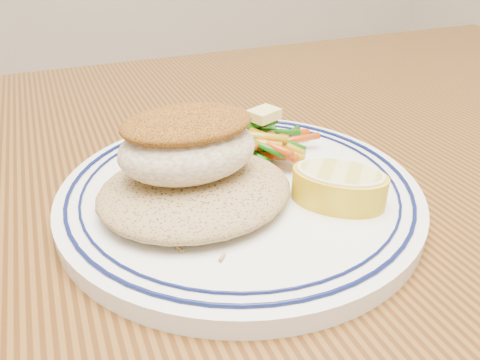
% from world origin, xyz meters
% --- Properties ---
extents(dining_table, '(1.50, 0.90, 0.75)m').
position_xyz_m(dining_table, '(0.00, 0.00, 0.65)').
color(dining_table, '#43260D').
rests_on(dining_table, ground).
extents(plate, '(0.28, 0.28, 0.02)m').
position_xyz_m(plate, '(0.03, 0.00, 0.76)').
color(plate, white).
rests_on(plate, dining_table).
extents(rice_pilaf, '(0.14, 0.13, 0.03)m').
position_xyz_m(rice_pilaf, '(-0.01, -0.01, 0.78)').
color(rice_pilaf, olive).
rests_on(rice_pilaf, plate).
extents(fish_fillet, '(0.10, 0.08, 0.05)m').
position_xyz_m(fish_fillet, '(-0.01, -0.00, 0.81)').
color(fish_fillet, beige).
rests_on(fish_fillet, rice_pilaf).
extents(vegetable_pile, '(0.11, 0.11, 0.03)m').
position_xyz_m(vegetable_pile, '(0.07, 0.05, 0.78)').
color(vegetable_pile, '#AC8112').
rests_on(vegetable_pile, plate).
extents(butter_pat, '(0.03, 0.03, 0.01)m').
position_xyz_m(butter_pat, '(0.08, 0.06, 0.80)').
color(butter_pat, '#ECDB73').
rests_on(butter_pat, vegetable_pile).
extents(lemon_wedge, '(0.09, 0.09, 0.03)m').
position_xyz_m(lemon_wedge, '(0.09, -0.05, 0.78)').
color(lemon_wedge, yellow).
rests_on(lemon_wedge, plate).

